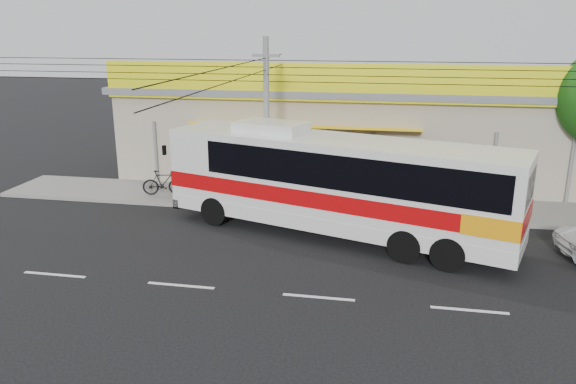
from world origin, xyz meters
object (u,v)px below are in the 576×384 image
Objects in this scene: motorbike_red at (263,186)px; utility_pole at (266,70)px; coach_bus at (341,180)px; motorbike_dark at (163,183)px.

utility_pole reaches higher than motorbike_red.
coach_bus is 7.03× the size of motorbike_dark.
utility_pole is at bearing 166.99° from coach_bus.
utility_pole is (0.59, -1.70, 4.99)m from motorbike_red.
motorbike_dark is 0.05× the size of utility_pole.
motorbike_red is 5.30m from utility_pole.
coach_bus is at bearing -136.58° from motorbike_red.
coach_bus is 6.72× the size of motorbike_red.
motorbike_dark is (-4.31, -0.36, 0.05)m from motorbike_red.
coach_bus reaches higher than motorbike_dark.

